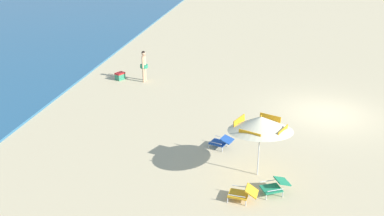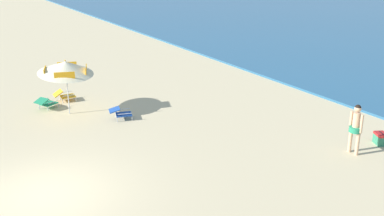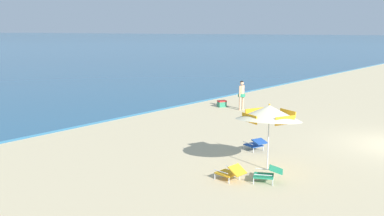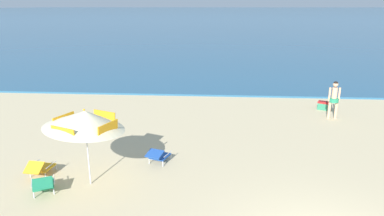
{
  "view_description": "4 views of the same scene",
  "coord_description": "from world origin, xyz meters",
  "px_view_note": "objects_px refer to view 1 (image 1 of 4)",
  "views": [
    {
      "loc": [
        -19.37,
        2.52,
        7.99
      ],
      "look_at": [
        -2.38,
        5.77,
        0.8
      ],
      "focal_mm": 41.84,
      "sensor_mm": 36.0,
      "label": 1
    },
    {
      "loc": [
        12.11,
        -2.93,
        6.78
      ],
      "look_at": [
        -1.44,
        5.79,
        1.01
      ],
      "focal_mm": 45.32,
      "sensor_mm": 36.0,
      "label": 2
    },
    {
      "loc": [
        -18.03,
        -3.8,
        4.55
      ],
      "look_at": [
        -3.59,
        7.93,
        1.16
      ],
      "focal_mm": 39.97,
      "sensor_mm": 36.0,
      "label": 3
    },
    {
      "loc": [
        -2.41,
        -5.76,
        4.87
      ],
      "look_at": [
        -3.41,
        7.93,
        0.78
      ],
      "focal_mm": 32.42,
      "sensor_mm": 36.0,
      "label": 4
    }
  ],
  "objects_px": {
    "lounge_chair_facing_sea": "(275,186)",
    "person_standing_near_shore": "(144,64)",
    "beach_umbrella_striped_main": "(261,124)",
    "lounge_chair_beside_umbrella": "(221,142)",
    "lounge_chair_under_umbrella": "(243,193)",
    "cooler_box": "(120,76)"
  },
  "relations": [
    {
      "from": "lounge_chair_beside_umbrella",
      "to": "lounge_chair_facing_sea",
      "type": "relative_size",
      "value": 0.97
    },
    {
      "from": "lounge_chair_facing_sea",
      "to": "person_standing_near_shore",
      "type": "bearing_deg",
      "value": 36.37
    },
    {
      "from": "lounge_chair_under_umbrella",
      "to": "lounge_chair_beside_umbrella",
      "type": "bearing_deg",
      "value": 18.27
    },
    {
      "from": "lounge_chair_beside_umbrella",
      "to": "person_standing_near_shore",
      "type": "xyz_separation_m",
      "value": [
        6.98,
        5.11,
        0.7
      ]
    },
    {
      "from": "lounge_chair_beside_umbrella",
      "to": "cooler_box",
      "type": "bearing_deg",
      "value": 42.9
    },
    {
      "from": "beach_umbrella_striped_main",
      "to": "lounge_chair_facing_sea",
      "type": "relative_size",
      "value": 2.72
    },
    {
      "from": "lounge_chair_beside_umbrella",
      "to": "cooler_box",
      "type": "xyz_separation_m",
      "value": [
        6.99,
        6.5,
        -0.08
      ]
    },
    {
      "from": "person_standing_near_shore",
      "to": "cooler_box",
      "type": "distance_m",
      "value": 1.6
    },
    {
      "from": "lounge_chair_facing_sea",
      "to": "person_standing_near_shore",
      "type": "relative_size",
      "value": 0.59
    },
    {
      "from": "lounge_chair_under_umbrella",
      "to": "person_standing_near_shore",
      "type": "xyz_separation_m",
      "value": [
        10.33,
        6.21,
        0.71
      ]
    },
    {
      "from": "beach_umbrella_striped_main",
      "to": "lounge_chair_under_umbrella",
      "type": "height_order",
      "value": "beach_umbrella_striped_main"
    },
    {
      "from": "lounge_chair_facing_sea",
      "to": "person_standing_near_shore",
      "type": "xyz_separation_m",
      "value": [
        9.74,
        7.18,
        0.7
      ]
    },
    {
      "from": "beach_umbrella_striped_main",
      "to": "person_standing_near_shore",
      "type": "bearing_deg",
      "value": 37.12
    },
    {
      "from": "lounge_chair_under_umbrella",
      "to": "person_standing_near_shore",
      "type": "distance_m",
      "value": 12.07
    },
    {
      "from": "lounge_chair_beside_umbrella",
      "to": "lounge_chair_facing_sea",
      "type": "height_order",
      "value": "lounge_chair_facing_sea"
    },
    {
      "from": "beach_umbrella_striped_main",
      "to": "cooler_box",
      "type": "bearing_deg",
      "value": 42.5
    },
    {
      "from": "lounge_chair_facing_sea",
      "to": "cooler_box",
      "type": "xyz_separation_m",
      "value": [
        9.75,
        8.57,
        -0.08
      ]
    },
    {
      "from": "beach_umbrella_striped_main",
      "to": "lounge_chair_under_umbrella",
      "type": "bearing_deg",
      "value": 167.64
    },
    {
      "from": "lounge_chair_facing_sea",
      "to": "cooler_box",
      "type": "bearing_deg",
      "value": 41.3
    },
    {
      "from": "beach_umbrella_striped_main",
      "to": "lounge_chair_beside_umbrella",
      "type": "bearing_deg",
      "value": 40.77
    },
    {
      "from": "person_standing_near_shore",
      "to": "lounge_chair_facing_sea",
      "type": "bearing_deg",
      "value": -143.63
    },
    {
      "from": "beach_umbrella_striped_main",
      "to": "lounge_chair_facing_sea",
      "type": "distance_m",
      "value": 2.05
    }
  ]
}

